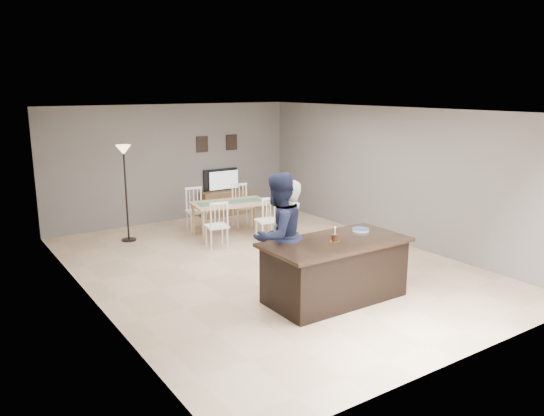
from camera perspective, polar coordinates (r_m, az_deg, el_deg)
floor at (r=9.40m, az=-0.46°, el=-6.21°), size 8.00×8.00×0.00m
room_shell at (r=9.00m, az=-0.48°, el=3.93°), size 8.00×8.00×8.00m
kitchen_island at (r=7.90m, az=6.77°, el=-6.61°), size 2.15×1.10×0.90m
tv_console at (r=13.04m, az=-5.16°, el=0.54°), size 1.20×0.40×0.60m
television at (r=12.99m, az=-5.35°, el=3.02°), size 0.91×0.12×0.53m
tv_screen_glow at (r=12.92m, az=-5.19°, el=3.00°), size 0.78×0.00×0.78m
picture_frames at (r=12.97m, az=-5.92°, el=6.95°), size 1.10×0.02×0.38m
doorway at (r=5.76m, az=-12.94°, el=-5.87°), size 0.00×2.10×2.65m
woman at (r=7.90m, az=1.62°, el=-3.27°), size 0.75×0.62×1.76m
man at (r=7.79m, az=0.66°, el=-3.02°), size 1.05×0.90×1.89m
birthday_cake at (r=7.73m, az=6.78°, el=-3.18°), size 0.14×0.14×0.21m
plate_stack at (r=8.31m, az=9.52°, el=-2.34°), size 0.26×0.26×0.04m
dining_table at (r=11.11m, az=-4.51°, el=-0.01°), size 1.74×1.97×0.95m
floor_lamp at (r=10.97m, az=-15.59°, el=4.26°), size 0.29×0.29×1.96m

